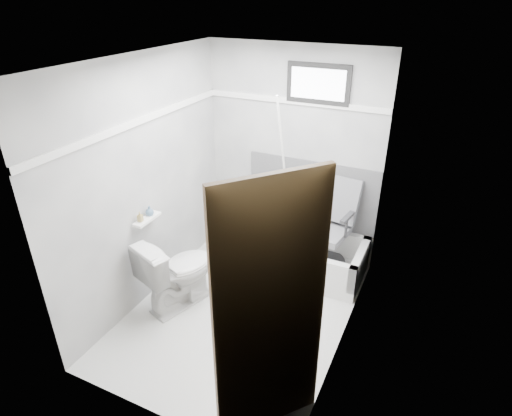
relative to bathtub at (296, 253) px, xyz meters
The scene contains 19 objects.
floor 0.98m from the bathtub, 103.89° to the right, with size 2.60×2.60×0.00m, color white.
ceiling 2.39m from the bathtub, 103.89° to the right, with size 2.60×2.60×0.00m, color silver.
wall_back 1.08m from the bathtub, 121.87° to the left, with size 2.00×0.02×2.40m, color gray.
wall_front 2.45m from the bathtub, 95.89° to the right, with size 2.00×0.02×2.40m, color gray.
wall_left 1.83m from the bathtub, 142.91° to the right, with size 0.02×2.60×2.40m, color gray.
wall_right 1.56m from the bathtub, 50.38° to the right, with size 0.02×2.60×2.40m, color gray.
bathtub is the anchor object (origin of this frame).
office_chair 0.49m from the bathtub, 10.06° to the left, with size 0.56×0.56×0.97m, color slate, non-canonical shape.
toilet 1.38m from the bathtub, 128.50° to the right, with size 0.44×0.78×0.77m, color silver.
door 2.46m from the bathtub, 71.25° to the right, with size 0.78×0.78×2.00m, color brown, non-canonical shape.
window 1.84m from the bathtub, 86.78° to the left, with size 0.66×0.04×0.40m, color black, non-canonical shape.
backerboard 0.69m from the bathtub, 86.82° to the left, with size 1.50×0.02×0.78m, color #4C4C4F.
trim_back 1.67m from the bathtub, 122.79° to the left, with size 2.00×0.02×0.06m, color white.
trim_left 2.22m from the bathtub, 142.61° to the right, with size 0.02×2.60×0.06m, color white.
pole 0.88m from the bathtub, 148.98° to the left, with size 0.02×0.02×1.95m, color white.
shelf 1.72m from the bathtub, 137.54° to the right, with size 0.10×0.32×0.03m, color white.
soap_bottle_a 1.80m from the bathtub, 135.70° to the right, with size 0.04×0.04×0.10m, color #97844B.
soap_bottle_b 1.71m from the bathtub, 139.43° to the right, with size 0.08×0.08×0.10m, color #486684.
faucet 0.65m from the bathtub, 141.67° to the left, with size 0.26×0.10×0.16m, color silver, non-canonical shape.
Camera 1 is at (1.55, -2.93, 2.88)m, focal length 30.00 mm.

